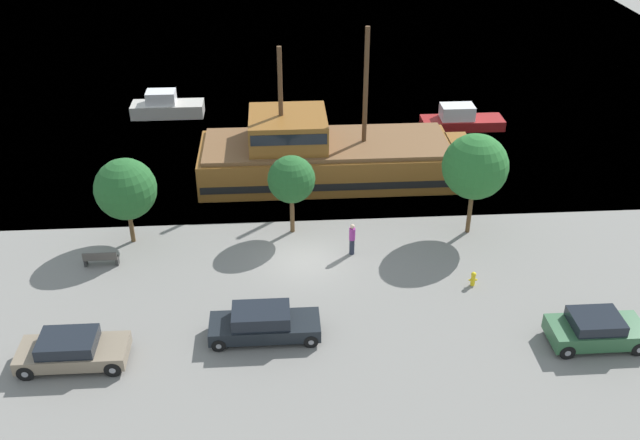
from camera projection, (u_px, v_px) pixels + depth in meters
The scene contains 14 objects.
ground_plane at pixel (306, 260), 37.08m from camera, with size 160.00×160.00×0.00m, color gray.
water_surface at pixel (286, 29), 74.97m from camera, with size 80.00×80.00×0.00m, color slate.
pirate_ship at pixel (323, 155), 44.43m from camera, with size 16.95×5.72×9.58m.
moored_boat_dockside at pixel (461, 120), 51.86m from camera, with size 5.95×1.96×1.75m.
moored_boat_outer at pixel (166, 106), 53.86m from camera, with size 5.38×1.96×1.95m.
parked_car_curb_front at pixel (596, 330), 30.98m from camera, with size 4.12×2.01×1.49m.
parked_car_curb_mid at pixel (72, 350), 29.88m from camera, with size 4.53×2.02×1.40m.
parked_car_curb_rear at pixel (264, 324), 31.37m from camera, with size 4.88×1.87×1.50m.
fire_hydrant at pixel (473, 278), 34.93m from camera, with size 0.42×0.25×0.76m.
bench_promenade_east at pixel (101, 258), 36.39m from camera, with size 1.73×0.45×0.85m.
pedestrian_walking_near at pixel (352, 239), 37.12m from camera, with size 0.32×0.32×1.80m.
tree_row_east at pixel (126, 189), 37.06m from camera, with size 3.25×3.25×4.82m.
tree_row_mideast at pixel (291, 180), 37.92m from camera, with size 2.57×2.57×4.53m.
tree_row_midwest at pixel (475, 167), 37.50m from camera, with size 3.51×3.51×5.77m.
Camera 1 is at (-1.31, -30.93, 20.53)m, focal length 40.00 mm.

